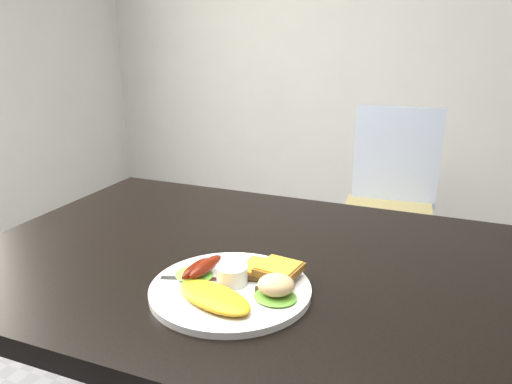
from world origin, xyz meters
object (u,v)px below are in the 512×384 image
dining_table (258,267)px  plate (230,290)px  dining_chair (387,216)px  person (389,161)px

dining_table → plate: plate is taller
dining_table → plate: bearing=-87.3°
dining_chair → person: (0.04, -0.43, 0.34)m
person → dining_table: bearing=100.1°
dining_table → dining_chair: dining_table is taller
person → plate: 0.91m
dining_chair → plate: (-0.11, -1.33, 0.31)m
dining_chair → dining_table: bearing=-100.6°
dining_table → plate: (0.01, -0.15, 0.03)m
dining_table → dining_chair: (0.11, 1.18, -0.28)m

